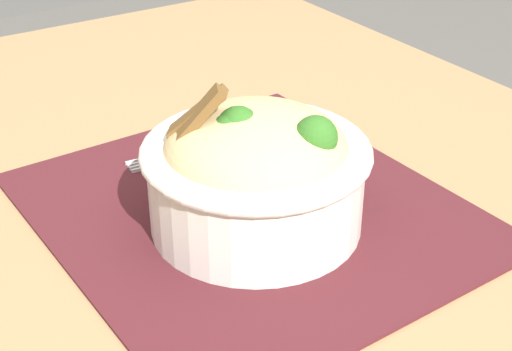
{
  "coord_description": "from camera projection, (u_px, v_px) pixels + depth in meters",
  "views": [
    {
      "loc": [
        -0.52,
        0.32,
        1.13
      ],
      "look_at": [
        -0.04,
        0.01,
        0.81
      ],
      "focal_mm": 53.23,
      "sensor_mm": 36.0,
      "label": 1
    }
  ],
  "objects": [
    {
      "name": "bowl",
      "position": [
        256.0,
        169.0,
        0.65
      ],
      "size": [
        0.2,
        0.2,
        0.13
      ],
      "color": "silver",
      "rests_on": "placemat"
    },
    {
      "name": "fork",
      "position": [
        182.0,
        155.0,
        0.78
      ],
      "size": [
        0.03,
        0.13,
        0.0
      ],
      "color": "#BCBCBC",
      "rests_on": "placemat"
    },
    {
      "name": "table",
      "position": [
        239.0,
        264.0,
        0.75
      ],
      "size": [
        1.15,
        0.85,
        0.76
      ],
      "color": "#99754C",
      "rests_on": "ground_plane"
    },
    {
      "name": "placemat",
      "position": [
        251.0,
        209.0,
        0.7
      ],
      "size": [
        0.4,
        0.36,
        0.0
      ],
      "primitive_type": "cube",
      "rotation": [
        0.0,
        0.0,
        0.03
      ],
      "color": "#47191E",
      "rests_on": "table"
    }
  ]
}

